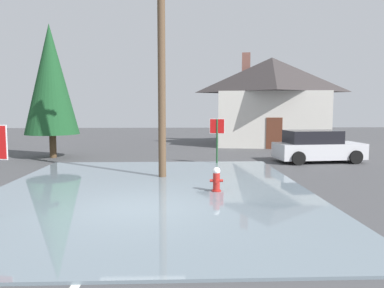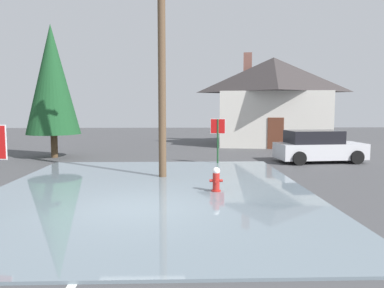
% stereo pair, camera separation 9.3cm
% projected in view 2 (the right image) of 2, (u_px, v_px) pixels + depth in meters
% --- Properties ---
extents(ground_plane, '(80.00, 80.00, 0.10)m').
position_uv_depth(ground_plane, '(137.00, 211.00, 9.69)').
color(ground_plane, '#424244').
extents(flood_puddle, '(9.84, 12.30, 0.06)m').
position_uv_depth(flood_puddle, '(150.00, 191.00, 11.70)').
color(flood_puddle, slate).
rests_on(flood_puddle, ground).
extents(lane_stop_bar, '(4.11, 0.49, 0.01)m').
position_uv_depth(lane_stop_bar, '(81.00, 242.00, 7.33)').
color(lane_stop_bar, silver).
rests_on(lane_stop_bar, ground).
extents(fire_hydrant, '(0.40, 0.35, 0.81)m').
position_uv_depth(fire_hydrant, '(216.00, 180.00, 11.49)').
color(fire_hydrant, '#AD231E').
rests_on(fire_hydrant, ground).
extents(utility_pole, '(1.60, 0.28, 9.98)m').
position_uv_depth(utility_pole, '(162.00, 36.00, 13.49)').
color(utility_pole, brown).
rests_on(utility_pole, ground).
extents(stop_sign_far, '(0.68, 0.17, 2.11)m').
position_uv_depth(stop_sign_far, '(218.00, 132.00, 17.31)').
color(stop_sign_far, '#1E4C28').
rests_on(stop_sign_far, ground).
extents(house, '(8.56, 7.20, 6.58)m').
position_uv_depth(house, '(273.00, 100.00, 26.32)').
color(house, beige).
rests_on(house, ground).
extents(parked_car, '(4.28, 2.28, 1.53)m').
position_uv_depth(parked_car, '(318.00, 147.00, 18.06)').
color(parked_car, silver).
rests_on(parked_car, ground).
extents(pine_tree_tall_left, '(2.76, 2.76, 6.90)m').
position_uv_depth(pine_tree_tall_left, '(52.00, 80.00, 19.42)').
color(pine_tree_tall_left, '#4C3823').
rests_on(pine_tree_tall_left, ground).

